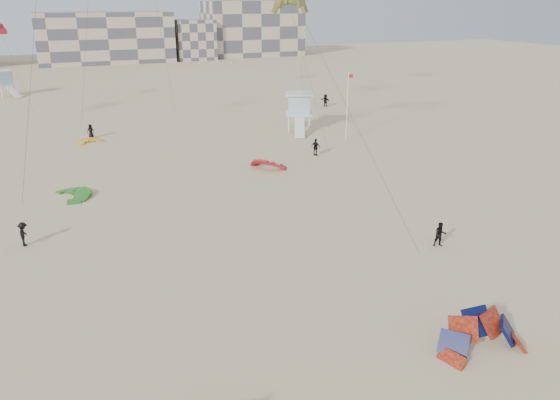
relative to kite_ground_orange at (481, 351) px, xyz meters
name	(u,v)px	position (x,y,z in m)	size (l,w,h in m)	color
ground	(232,392)	(-11.04, 1.74, 0.00)	(320.00, 320.00, 0.00)	beige
kite_ground_orange	(481,351)	(0.00, 0.00, 0.00)	(4.30, 3.11, 2.90)	red
kite_ground_green	(74,196)	(-15.35, 28.69, 0.00)	(3.58, 3.77, 0.68)	#338A21
kite_ground_red_far	(268,168)	(1.75, 29.83, 0.00)	(3.31, 3.14, 1.59)	#E42240
kite_ground_yellow	(91,143)	(-12.51, 46.38, 0.00)	(2.68, 2.76, 0.72)	yellow
kitesurfer_b	(440,235)	(5.35, 9.65, 0.80)	(0.78, 0.60, 1.60)	black
kitesurfer_c	(24,234)	(-18.76, 20.02, 0.79)	(1.02, 0.59, 1.58)	black
kitesurfer_d	(316,147)	(7.79, 31.97, 0.85)	(1.00, 0.42, 1.71)	black
kitesurfer_e	(91,131)	(-12.22, 48.51, 0.79)	(0.78, 0.51, 1.59)	black
kitesurfer_f	(325,100)	(21.14, 55.47, 0.91)	(1.68, 0.54, 1.81)	black
kite_fly_olive	(290,6)	(6.17, 34.87, 14.14)	(4.34, 7.35, 14.53)	olive
kite_fly_red	(0,28)	(-20.58, 67.12, 11.22)	(4.30, 6.17, 11.62)	#E42240
lifeguard_tower_near	(299,112)	(10.99, 42.81, 2.21)	(4.15, 6.65, 4.46)	white
lifeguard_tower_far	(3,83)	(-22.41, 84.19, 2.03)	(3.99, 6.17, 4.11)	white
flagpole	(347,105)	(13.75, 36.33, 3.94)	(0.61, 0.09, 7.49)	white
condo_mid	(104,37)	(-1.04, 131.74, 6.00)	(32.00, 16.00, 12.00)	#C6B391
condo_east	(252,26)	(38.96, 133.74, 8.00)	(26.00, 14.00, 16.00)	#C6B391
condo_fill_right	(193,40)	(20.96, 129.74, 5.00)	(10.00, 10.00, 10.00)	#C6B391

